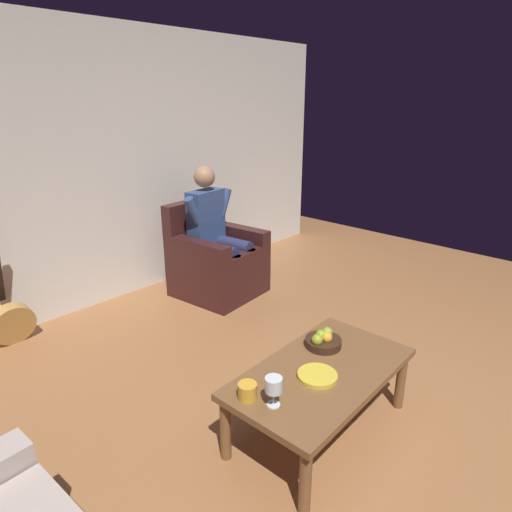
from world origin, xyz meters
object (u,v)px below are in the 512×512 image
at_px(armchair, 216,262).
at_px(decorative_dish, 317,376).
at_px(guitar, 11,318).
at_px(wine_glass_near, 274,386).
at_px(coffee_table, 321,378).
at_px(person_seated, 216,229).
at_px(fruit_bowl, 323,340).
at_px(candle_jar, 247,391).

relative_size(armchair, decorative_dish, 4.16).
height_order(guitar, wine_glass_near, guitar).
height_order(coffee_table, decorative_dish, decorative_dish).
bearing_deg(person_seated, guitar, -21.33).
distance_m(guitar, wine_glass_near, 2.46).
bearing_deg(fruit_bowl, wine_glass_near, 12.46).
distance_m(wine_glass_near, fruit_bowl, 0.66).
height_order(guitar, candle_jar, guitar).
distance_m(guitar, candle_jar, 2.32).
bearing_deg(fruit_bowl, candle_jar, 0.54).
height_order(wine_glass_near, candle_jar, wine_glass_near).
distance_m(decorative_dish, candle_jar, 0.42).
relative_size(person_seated, decorative_dish, 5.73).
bearing_deg(guitar, wine_glass_near, 100.31).
relative_size(coffee_table, decorative_dish, 5.19).
height_order(armchair, fruit_bowl, armchair).
bearing_deg(person_seated, armchair, -90.00).
relative_size(armchair, person_seated, 0.73).
relative_size(coffee_table, guitar, 1.15).
xyz_separation_m(guitar, decorative_dish, (-0.78, 2.43, 0.22)).
height_order(coffee_table, guitar, guitar).
bearing_deg(candle_jar, person_seated, -128.25).
relative_size(person_seated, fruit_bowl, 5.63).
relative_size(decorative_dish, candle_jar, 2.23).
bearing_deg(decorative_dish, wine_glass_near, -4.51).
bearing_deg(armchair, wine_glass_near, 48.83).
bearing_deg(coffee_table, candle_jar, -16.25).
height_order(wine_glass_near, decorative_dish, wine_glass_near).
bearing_deg(guitar, coffee_table, 109.63).
xyz_separation_m(coffee_table, fruit_bowl, (-0.21, -0.14, 0.10)).
bearing_deg(fruit_bowl, armchair, -111.84).
bearing_deg(coffee_table, armchair, -115.73).
xyz_separation_m(fruit_bowl, decorative_dish, (0.29, 0.17, -0.03)).
bearing_deg(guitar, candle_jar, 99.70).
height_order(armchair, coffee_table, armchair).
distance_m(coffee_table, candle_jar, 0.50).
bearing_deg(coffee_table, fruit_bowl, -146.24).
bearing_deg(coffee_table, wine_glass_near, -0.42).
bearing_deg(armchair, guitar, -20.86).
bearing_deg(fruit_bowl, decorative_dish, 29.71).
bearing_deg(guitar, armchair, 165.30).
relative_size(wine_glass_near, fruit_bowl, 0.71).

